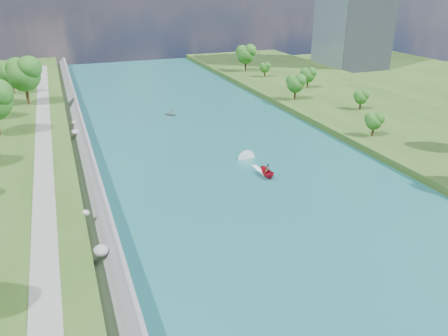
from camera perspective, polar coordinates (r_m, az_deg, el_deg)
name	(u,v)px	position (r m, az deg, el deg)	size (l,w,h in m)	color
ground	(271,205)	(68.37, 6.22, -4.78)	(260.00, 260.00, 0.00)	#2D5119
river_water	(225,159)	(84.88, 0.14, 1.16)	(55.00, 240.00, 0.10)	#196062
berm_east	(424,128)	(111.48, 24.69, 4.82)	(44.00, 240.00, 1.50)	#2D5119
riprap_bank	(87,171)	(78.74, -17.51, -0.42)	(4.15, 236.00, 4.05)	slate
riverside_path	(44,166)	(78.75, -22.49, 0.24)	(3.00, 200.00, 0.10)	gray
trees_east	(342,91)	(116.28, 15.14, 9.67)	(18.07, 139.05, 11.62)	#215316
motorboat	(263,169)	(78.75, 5.11, -0.19)	(3.60, 18.81, 2.06)	#AA0D20
raft	(171,114)	(114.11, -6.92, 7.04)	(3.83, 3.80, 1.49)	gray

